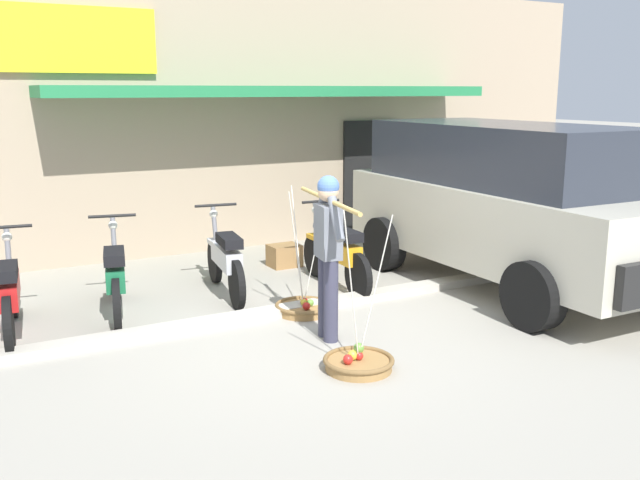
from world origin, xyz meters
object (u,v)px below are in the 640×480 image
(motorcycle_second_in_row, at_px, (116,277))
(motorcycle_third_in_row, at_px, (225,260))
(motorcycle_nearest_shop, at_px, (9,294))
(parked_truck, at_px, (507,200))
(fruit_basket_left_side, at_px, (358,362))
(wooden_crate, at_px, (284,256))
(fruit_basket_right_side, at_px, (304,307))
(fruit_vendor, at_px, (328,246))
(motorcycle_end_of_row, at_px, (337,254))

(motorcycle_second_in_row, distance_m, motorcycle_third_in_row, 1.39)
(motorcycle_nearest_shop, bearing_deg, parked_truck, -10.20)
(fruit_basket_left_side, xyz_separation_m, wooden_crate, (1.12, 3.80, 0.08))
(fruit_basket_left_side, height_order, fruit_basket_right_side, same)
(fruit_basket_left_side, bearing_deg, motorcycle_second_in_row, 119.88)
(fruit_basket_right_side, height_order, motorcycle_nearest_shop, fruit_basket_right_side)
(fruit_basket_right_side, bearing_deg, fruit_vendor, -101.10)
(motorcycle_end_of_row, height_order, wooden_crate, motorcycle_end_of_row)
(fruit_basket_left_side, bearing_deg, fruit_basket_right_side, 78.86)
(motorcycle_nearest_shop, xyz_separation_m, motorcycle_third_in_row, (2.51, 0.28, 0.00))
(fruit_vendor, distance_m, motorcycle_end_of_row, 1.98)
(motorcycle_second_in_row, xyz_separation_m, parked_truck, (4.75, -1.20, 0.68))
(wooden_crate, bearing_deg, motorcycle_third_in_row, -143.23)
(fruit_vendor, xyz_separation_m, parked_truck, (3.03, 0.64, 0.15))
(fruit_vendor, distance_m, fruit_basket_right_side, 1.26)
(motorcycle_nearest_shop, bearing_deg, wooden_crate, 18.18)
(motorcycle_nearest_shop, bearing_deg, fruit_basket_left_side, -43.70)
(wooden_crate, bearing_deg, parked_truck, -48.03)
(fruit_vendor, bearing_deg, motorcycle_end_of_row, 56.83)
(wooden_crate, bearing_deg, fruit_vendor, -107.95)
(motorcycle_end_of_row, xyz_separation_m, wooden_crate, (-0.09, 1.34, -0.29))
(fruit_vendor, distance_m, parked_truck, 3.10)
(parked_truck, bearing_deg, fruit_basket_right_side, 175.57)
(motorcycle_second_in_row, relative_size, motorcycle_third_in_row, 0.99)
(fruit_vendor, relative_size, wooden_crate, 3.94)
(fruit_basket_left_side, height_order, motorcycle_third_in_row, fruit_basket_left_side)
(motorcycle_nearest_shop, distance_m, motorcycle_end_of_row, 3.89)
(motorcycle_nearest_shop, xyz_separation_m, motorcycle_second_in_row, (1.13, 0.14, 0.00))
(fruit_basket_right_side, xyz_separation_m, motorcycle_third_in_row, (-0.51, 1.12, 0.38))
(fruit_basket_left_side, height_order, wooden_crate, fruit_basket_left_side)
(fruit_basket_right_side, height_order, motorcycle_second_in_row, fruit_basket_right_side)
(parked_truck, bearing_deg, motorcycle_nearest_shop, 169.80)
(fruit_vendor, bearing_deg, motorcycle_nearest_shop, 149.21)
(fruit_vendor, xyz_separation_m, fruit_basket_left_side, (-0.17, -0.86, -0.90))
(motorcycle_third_in_row, bearing_deg, fruit_basket_right_side, -65.60)
(wooden_crate, bearing_deg, motorcycle_second_in_row, -157.47)
(motorcycle_end_of_row, distance_m, parked_truck, 2.30)
(fruit_basket_left_side, xyz_separation_m, motorcycle_nearest_shop, (-2.68, 2.56, 0.38))
(motorcycle_nearest_shop, distance_m, motorcycle_second_in_row, 1.13)
(fruit_vendor, xyz_separation_m, wooden_crate, (0.95, 2.94, -0.82))
(fruit_vendor, relative_size, motorcycle_end_of_row, 0.95)
(fruit_vendor, height_order, motorcycle_third_in_row, fruit_vendor)
(fruit_vendor, bearing_deg, parked_truck, 11.92)
(fruit_basket_right_side, xyz_separation_m, motorcycle_nearest_shop, (-3.01, 0.84, 0.38))
(fruit_basket_left_side, relative_size, motorcycle_second_in_row, 0.81)
(fruit_vendor, relative_size, fruit_basket_right_side, 1.19)
(fruit_vendor, height_order, motorcycle_end_of_row, fruit_vendor)
(fruit_basket_left_side, xyz_separation_m, fruit_basket_right_side, (0.34, 1.72, -0.00))
(parked_truck, bearing_deg, wooden_crate, 131.97)
(motorcycle_end_of_row, bearing_deg, fruit_basket_left_side, -116.29)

